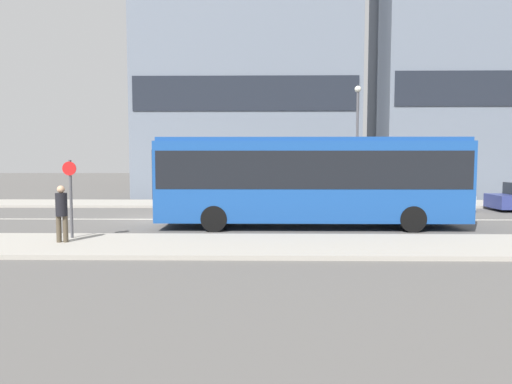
{
  "coord_description": "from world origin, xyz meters",
  "views": [
    {
      "loc": [
        4.53,
        -19.8,
        2.7
      ],
      "look_at": [
        4.25,
        -1.89,
        1.35
      ],
      "focal_mm": 32.0,
      "sensor_mm": 36.0,
      "label": 1
    }
  ],
  "objects": [
    {
      "name": "ground_plane",
      "position": [
        0.0,
        0.0,
        0.0
      ],
      "size": [
        120.0,
        120.0,
        0.0
      ],
      "primitive_type": "plane",
      "color": "#595654"
    },
    {
      "name": "sidewalk_near",
      "position": [
        0.0,
        -6.25,
        0.07
      ],
      "size": [
        44.0,
        3.5,
        0.13
      ],
      "color": "#A39E93",
      "rests_on": "ground_plane"
    },
    {
      "name": "sidewalk_far",
      "position": [
        0.0,
        6.25,
        0.07
      ],
      "size": [
        44.0,
        3.5,
        0.13
      ],
      "color": "#A39E93",
      "rests_on": "ground_plane"
    },
    {
      "name": "lane_centerline",
      "position": [
        0.0,
        0.0,
        0.0
      ],
      "size": [
        41.8,
        0.16,
        0.01
      ],
      "color": "silver",
      "rests_on": "ground_plane"
    },
    {
      "name": "apartment_block_left_tower",
      "position": [
        3.39,
        11.74,
        12.32
      ],
      "size": [
        14.99,
        4.56,
        24.66
      ],
      "color": "slate",
      "rests_on": "ground_plane"
    },
    {
      "name": "apartment_block_right_tower",
      "position": [
        19.46,
        12.64,
        12.82
      ],
      "size": [
        13.8,
        6.36,
        25.65
      ],
      "color": "slate",
      "rests_on": "ground_plane"
    },
    {
      "name": "city_bus",
      "position": [
        6.34,
        -2.19,
        1.98
      ],
      "size": [
        11.69,
        2.52,
        3.45
      ],
      "rotation": [
        0.0,
        0.0,
        0.0
      ],
      "color": "#194793",
      "rests_on": "ground_plane"
    },
    {
      "name": "parked_car_0",
      "position": [
        12.87,
        3.46,
        0.63
      ],
      "size": [
        4.17,
        1.79,
        1.34
      ],
      "color": "silver",
      "rests_on": "ground_plane"
    },
    {
      "name": "pedestrian_near_stop",
      "position": [
        -1.59,
        -6.15,
        1.11
      ],
      "size": [
        0.35,
        0.34,
        1.73
      ],
      "rotation": [
        0.0,
        0.0,
        3.2
      ],
      "color": "#4C4233",
      "rests_on": "sidewalk_near"
    },
    {
      "name": "bus_stop_sign",
      "position": [
        -1.62,
        -5.38,
        1.6
      ],
      "size": [
        0.44,
        0.12,
        2.5
      ],
      "color": "#4C4C51",
      "rests_on": "sidewalk_near"
    },
    {
      "name": "street_lamp",
      "position": [
        9.73,
        5.62,
        4.13
      ],
      "size": [
        0.36,
        0.36,
        6.5
      ],
      "color": "#4C4C51",
      "rests_on": "sidewalk_far"
    }
  ]
}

